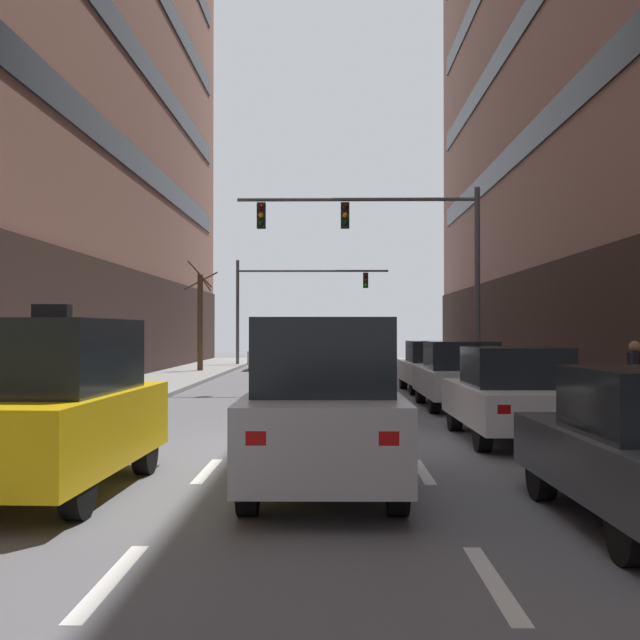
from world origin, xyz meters
TOP-DOWN VIEW (x-y plane):
  - ground_plane at (0.00, 0.00)m, footprint 120.00×120.00m
  - lane_stripe_l1_s2 at (-1.52, -8.00)m, footprint 0.16×2.00m
  - lane_stripe_l1_s3 at (-1.52, -3.00)m, footprint 0.16×2.00m
  - lane_stripe_l1_s4 at (-1.52, 2.00)m, footprint 0.16×2.00m
  - lane_stripe_l1_s5 at (-1.52, 7.00)m, footprint 0.16×2.00m
  - lane_stripe_l1_s6 at (-1.52, 12.00)m, footprint 0.16×2.00m
  - lane_stripe_l1_s7 at (-1.52, 17.00)m, footprint 0.16×2.00m
  - lane_stripe_l1_s8 at (-1.52, 22.00)m, footprint 0.16×2.00m
  - lane_stripe_l1_s9 at (-1.52, 27.00)m, footprint 0.16×2.00m
  - lane_stripe_l1_s10 at (-1.52, 32.00)m, footprint 0.16×2.00m
  - lane_stripe_l2_s2 at (1.52, -8.00)m, footprint 0.16×2.00m
  - lane_stripe_l2_s3 at (1.52, -3.00)m, footprint 0.16×2.00m
  - lane_stripe_l2_s4 at (1.52, 2.00)m, footprint 0.16×2.00m
  - lane_stripe_l2_s5 at (1.52, 7.00)m, footprint 0.16×2.00m
  - lane_stripe_l2_s6 at (1.52, 12.00)m, footprint 0.16×2.00m
  - lane_stripe_l2_s7 at (1.52, 17.00)m, footprint 0.16×2.00m
  - lane_stripe_l2_s8 at (1.52, 22.00)m, footprint 0.16×2.00m
  - lane_stripe_l2_s9 at (1.52, 27.00)m, footprint 0.16×2.00m
  - lane_stripe_l2_s10 at (1.52, 32.00)m, footprint 0.16×2.00m
  - car_driving_0 at (-0.03, 9.48)m, footprint 1.87×4.47m
  - taxi_driving_1 at (-3.19, -4.59)m, footprint 1.98×4.45m
  - car_driving_2 at (-2.94, 26.78)m, footprint 1.86×4.42m
  - car_driving_3 at (0.05, 26.31)m, footprint 1.79×4.22m
  - car_driving_4 at (-0.10, 1.69)m, footprint 1.83×4.25m
  - car_driving_5 at (0.14, -4.38)m, footprint 1.88×4.43m
  - car_parked_1 at (3.51, 0.18)m, footprint 1.94×4.53m
  - car_parked_2 at (3.51, 6.29)m, footprint 1.94×4.58m
  - car_parked_3 at (3.51, 11.67)m, footprint 1.96×4.46m
  - traffic_signal_0 at (2.29, 11.78)m, footprint 7.89×0.35m
  - traffic_signal_1 at (-2.31, 30.00)m, footprint 8.40×0.35m
  - street_tree_0 at (-5.85, 22.82)m, footprint 1.58×1.54m
  - pedestrian_0 at (5.97, 0.93)m, footprint 0.36×0.46m

SIDE VIEW (x-z plane):
  - ground_plane at x=0.00m, z-range 0.00..0.00m
  - lane_stripe_l1_s2 at x=-1.52m, z-range 0.00..0.01m
  - lane_stripe_l1_s3 at x=-1.52m, z-range 0.00..0.01m
  - lane_stripe_l1_s4 at x=-1.52m, z-range 0.00..0.01m
  - lane_stripe_l1_s5 at x=-1.52m, z-range 0.00..0.01m
  - lane_stripe_l1_s6 at x=-1.52m, z-range 0.00..0.01m
  - lane_stripe_l1_s7 at x=-1.52m, z-range 0.00..0.01m
  - lane_stripe_l1_s8 at x=-1.52m, z-range 0.00..0.01m
  - lane_stripe_l1_s9 at x=-1.52m, z-range 0.00..0.01m
  - lane_stripe_l1_s10 at x=-1.52m, z-range 0.00..0.01m
  - lane_stripe_l2_s2 at x=1.52m, z-range 0.00..0.01m
  - lane_stripe_l2_s3 at x=1.52m, z-range 0.00..0.01m
  - lane_stripe_l2_s4 at x=1.52m, z-range 0.00..0.01m
  - lane_stripe_l2_s5 at x=1.52m, z-range 0.00..0.01m
  - lane_stripe_l2_s6 at x=1.52m, z-range 0.00..0.01m
  - lane_stripe_l2_s7 at x=1.52m, z-range 0.00..0.01m
  - lane_stripe_l2_s8 at x=1.52m, z-range 0.00..0.01m
  - lane_stripe_l2_s9 at x=1.52m, z-range 0.00..0.01m
  - lane_stripe_l2_s10 at x=1.52m, z-range 0.00..0.01m
  - car_driving_4 at x=-0.10m, z-range -0.01..1.57m
  - car_parked_3 at x=3.51m, z-range -0.01..1.64m
  - car_driving_2 at x=-2.94m, z-range -0.01..1.64m
  - car_parked_1 at x=3.51m, z-range -0.01..1.68m
  - car_parked_2 at x=3.51m, z-range -0.01..1.70m
  - car_driving_3 at x=0.05m, z-range 0.00..2.03m
  - taxi_driving_1 at x=-3.19m, z-range -0.09..2.22m
  - car_driving_5 at x=0.14m, z-range -0.01..2.13m
  - car_driving_0 at x=-0.03m, z-range -0.01..2.16m
  - pedestrian_0 at x=5.97m, z-range 0.27..1.92m
  - street_tree_0 at x=-5.85m, z-range -0.02..5.02m
  - traffic_signal_1 at x=-2.31m, z-range 1.19..6.92m
  - traffic_signal_0 at x=2.29m, z-range 1.55..8.05m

